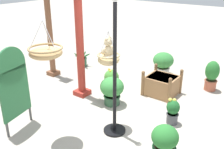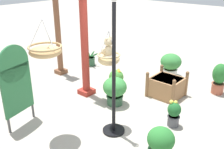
# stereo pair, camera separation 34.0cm
# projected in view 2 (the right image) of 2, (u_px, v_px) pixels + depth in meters

# --- Properties ---
(ground_plane) EXTENTS (40.00, 40.00, 0.00)m
(ground_plane) POSITION_uv_depth(u_px,v_px,m) (114.00, 126.00, 5.32)
(ground_plane) COLOR #A8A093
(display_pole_central) EXTENTS (0.44, 0.44, 2.56)m
(display_pole_central) POSITION_uv_depth(u_px,v_px,m) (114.00, 95.00, 4.84)
(display_pole_central) COLOR black
(display_pole_central) RESTS_ON ground
(hanging_basket_with_teddy) EXTENTS (0.44, 0.44, 0.65)m
(hanging_basket_with_teddy) POSITION_uv_depth(u_px,v_px,m) (109.00, 59.00, 4.86)
(hanging_basket_with_teddy) COLOR tan
(teddy_bear) EXTENTS (0.28, 0.25, 0.41)m
(teddy_bear) POSITION_uv_depth(u_px,v_px,m) (108.00, 49.00, 4.80)
(teddy_bear) COLOR #D1B789
(hanging_basket_left_high) EXTENTS (0.59, 0.59, 0.66)m
(hanging_basket_left_high) POSITION_uv_depth(u_px,v_px,m) (45.00, 51.00, 4.42)
(hanging_basket_left_high) COLOR tan
(greenhouse_pillar_left) EXTENTS (0.32, 0.32, 2.76)m
(greenhouse_pillar_left) POSITION_uv_depth(u_px,v_px,m) (58.00, 31.00, 7.51)
(greenhouse_pillar_left) COLOR brown
(greenhouse_pillar_left) RESTS_ON ground
(greenhouse_pillar_right) EXTENTS (0.36, 0.36, 2.99)m
(greenhouse_pillar_right) POSITION_uv_depth(u_px,v_px,m) (84.00, 39.00, 6.16)
(greenhouse_pillar_right) COLOR #9E2D23
(greenhouse_pillar_right) RESTS_ON ground
(wooden_planter_box) EXTENTS (0.77, 0.82, 0.66)m
(wooden_planter_box) POSITION_uv_depth(u_px,v_px,m) (167.00, 86.00, 6.49)
(wooden_planter_box) COLOR #9E7047
(wooden_planter_box) RESTS_ON ground
(potted_plant_flowering_red) EXTENTS (0.62, 0.62, 0.70)m
(potted_plant_flowering_red) POSITION_uv_depth(u_px,v_px,m) (171.00, 64.00, 7.66)
(potted_plant_flowering_red) COLOR beige
(potted_plant_flowering_red) RESTS_ON ground
(potted_plant_tall_leafy) EXTENTS (0.27, 0.27, 0.58)m
(potted_plant_tall_leafy) POSITION_uv_depth(u_px,v_px,m) (174.00, 114.00, 5.23)
(potted_plant_tall_leafy) COLOR #4C4C51
(potted_plant_tall_leafy) RESTS_ON ground
(potted_plant_bushy_green) EXTENTS (0.56, 0.56, 0.68)m
(potted_plant_bushy_green) POSITION_uv_depth(u_px,v_px,m) (115.00, 89.00, 6.04)
(potted_plant_bushy_green) COLOR #2D5638
(potted_plant_bushy_green) RESTS_ON ground
(potted_plant_small_succulent) EXTENTS (0.45, 0.45, 0.64)m
(potted_plant_small_succulent) POSITION_uv_depth(u_px,v_px,m) (160.00, 144.00, 4.22)
(potted_plant_small_succulent) COLOR #2D5638
(potted_plant_small_succulent) RESTS_ON ground
(potted_plant_conical_shrub) EXTENTS (0.58, 0.56, 0.47)m
(potted_plant_conical_shrub) POSITION_uv_depth(u_px,v_px,m) (90.00, 60.00, 8.60)
(potted_plant_conical_shrub) COLOR #2D5638
(potted_plant_conical_shrub) RESTS_ON ground
(potted_plant_trailing_ivy) EXTENTS (0.41, 0.41, 0.60)m
(potted_plant_trailing_ivy) POSITION_uv_depth(u_px,v_px,m) (116.00, 80.00, 6.78)
(potted_plant_trailing_ivy) COLOR beige
(potted_plant_trailing_ivy) RESTS_ON ground
(potted_plant_broad_leaf) EXTENTS (0.36, 0.36, 0.81)m
(potted_plant_broad_leaf) POSITION_uv_depth(u_px,v_px,m) (219.00, 78.00, 6.57)
(potted_plant_broad_leaf) COLOR #AD563D
(potted_plant_broad_leaf) RESTS_ON ground
(display_sign_board) EXTENTS (0.73, 0.21, 1.71)m
(display_sign_board) POSITION_uv_depth(u_px,v_px,m) (16.00, 80.00, 5.00)
(display_sign_board) COLOR #286B3D
(display_sign_board) RESTS_ON ground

